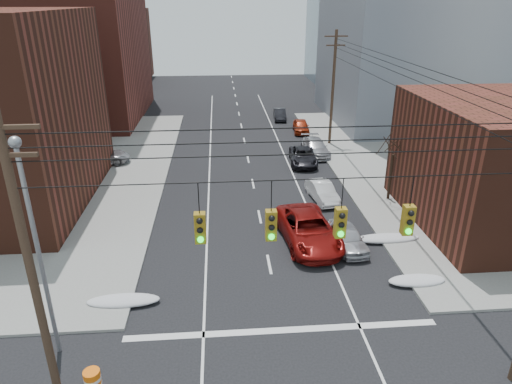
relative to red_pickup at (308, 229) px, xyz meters
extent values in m
cube|color=#4C2316|center=(-28.59, 59.73, 5.11)|extent=(22.00, 18.00, 12.00)
cube|color=gray|center=(19.41, 29.73, 11.61)|extent=(22.00, 20.00, 25.00)
cube|color=gray|center=(21.41, 55.73, 10.11)|extent=(20.00, 18.00, 22.00)
cylinder|color=#473323|center=(-11.09, -11.27, 4.61)|extent=(0.28, 0.28, 11.00)
cube|color=#473323|center=(-11.09, -11.27, 8.71)|extent=(1.80, 0.12, 0.12)
cylinder|color=#473323|center=(5.91, 19.73, 4.61)|extent=(0.28, 0.28, 11.00)
cube|color=#473323|center=(5.91, 19.73, 9.51)|extent=(2.20, 0.12, 0.12)
cube|color=#473323|center=(5.91, 19.73, 8.71)|extent=(1.80, 0.12, 0.12)
cylinder|color=black|center=(-2.59, -11.27, 7.71)|extent=(17.00, 0.04, 0.04)
cylinder|color=black|center=(-5.79, -11.27, 7.21)|extent=(0.03, 0.03, 1.00)
cube|color=olive|center=(-5.79, -11.27, 6.21)|extent=(0.35, 0.30, 1.00)
sphere|color=black|center=(-5.79, -11.44, 6.53)|extent=(0.20, 0.20, 0.20)
sphere|color=black|center=(-5.79, -11.44, 6.21)|extent=(0.20, 0.20, 0.20)
sphere|color=#0CE526|center=(-5.79, -11.44, 5.89)|extent=(0.20, 0.20, 0.20)
cylinder|color=black|center=(-3.59, -11.27, 7.21)|extent=(0.03, 0.03, 1.00)
cube|color=olive|center=(-3.59, -11.27, 6.21)|extent=(0.35, 0.30, 1.00)
sphere|color=black|center=(-3.59, -11.44, 6.53)|extent=(0.20, 0.20, 0.20)
sphere|color=black|center=(-3.59, -11.44, 6.21)|extent=(0.20, 0.20, 0.20)
sphere|color=#0CE526|center=(-3.59, -11.44, 5.89)|extent=(0.20, 0.20, 0.20)
cylinder|color=black|center=(-1.39, -11.27, 7.21)|extent=(0.03, 0.03, 1.00)
cube|color=olive|center=(-1.39, -11.27, 6.21)|extent=(0.35, 0.30, 1.00)
sphere|color=black|center=(-1.39, -11.44, 6.53)|extent=(0.20, 0.20, 0.20)
sphere|color=black|center=(-1.39, -11.44, 6.21)|extent=(0.20, 0.20, 0.20)
sphere|color=#0CE526|center=(-1.39, -11.44, 5.89)|extent=(0.20, 0.20, 0.20)
cylinder|color=black|center=(0.81, -11.27, 7.21)|extent=(0.03, 0.03, 1.00)
cube|color=olive|center=(0.81, -11.27, 6.21)|extent=(0.35, 0.30, 1.00)
sphere|color=black|center=(0.81, -11.44, 6.53)|extent=(0.20, 0.20, 0.20)
sphere|color=black|center=(0.81, -11.44, 6.21)|extent=(0.20, 0.20, 0.20)
sphere|color=#0CE526|center=(0.81, -11.44, 5.89)|extent=(0.20, 0.20, 0.20)
cylinder|color=gray|center=(-12.09, -8.27, 3.61)|extent=(0.18, 0.18, 9.00)
sphere|color=gray|center=(-12.09, -8.27, 8.21)|extent=(0.44, 0.44, 0.44)
cylinder|color=black|center=(7.01, 5.73, 0.86)|extent=(0.20, 0.20, 3.50)
cylinder|color=black|center=(7.40, 5.85, 3.19)|extent=(0.27, 0.82, 1.19)
cylinder|color=black|center=(7.24, 6.30, 3.27)|extent=(1.17, 0.54, 1.38)
cylinder|color=black|center=(6.59, 6.47, 3.30)|extent=(1.44, 1.00, 1.48)
cylinder|color=black|center=(6.62, 5.79, 3.19)|extent=(0.17, 0.84, 1.19)
cylinder|color=black|center=(6.56, 5.32, 3.27)|extent=(0.82, 0.99, 1.40)
cylinder|color=black|center=(7.08, 4.88, 3.30)|extent=(1.74, 0.21, 1.43)
cylinder|color=black|center=(7.35, 5.51, 3.19)|extent=(0.48, 0.73, 1.20)
ellipsoid|color=silver|center=(-9.99, -5.27, -0.68)|extent=(3.50, 1.08, 0.42)
ellipsoid|color=silver|center=(4.81, -4.77, -0.68)|extent=(3.00, 1.08, 0.42)
ellipsoid|color=silver|center=(4.81, -0.27, -0.68)|extent=(4.00, 1.08, 0.42)
imported|color=maroon|center=(0.00, 0.00, 0.00)|extent=(3.61, 6.66, 1.78)
imported|color=#B7B6BB|center=(2.21, -0.77, -0.21)|extent=(1.95, 4.10, 1.35)
imported|color=silver|center=(2.21, 6.16, -0.22)|extent=(1.93, 4.18, 1.33)
imported|color=black|center=(2.21, 14.14, -0.20)|extent=(2.70, 5.13, 1.38)
imported|color=#AFAEB3|center=(3.81, 16.58, -0.16)|extent=(2.24, 5.09, 1.45)
imported|color=#9A280E|center=(3.81, 24.43, -0.19)|extent=(1.97, 4.20, 1.39)
imported|color=black|center=(2.21, 30.28, -0.24)|extent=(1.59, 4.01, 1.30)
imported|color=silver|center=(-16.62, 5.08, -0.13)|extent=(3.89, 2.68, 1.22)
imported|color=#A0A0A4|center=(-15.53, 15.16, -0.07)|extent=(5.13, 2.98, 1.34)
imported|color=#A7A6AB|center=(-19.89, 9.47, -0.08)|extent=(4.12, 2.28, 1.32)
cylinder|color=orange|center=(-10.05, -10.72, -0.34)|extent=(0.71, 0.71, 1.10)
cylinder|color=white|center=(-10.05, -10.72, -0.12)|extent=(0.72, 0.72, 0.13)
cylinder|color=white|center=(-10.05, -10.72, -0.39)|extent=(0.72, 0.72, 0.13)
camera|label=1|loc=(-5.08, -23.87, 12.74)|focal=32.00mm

